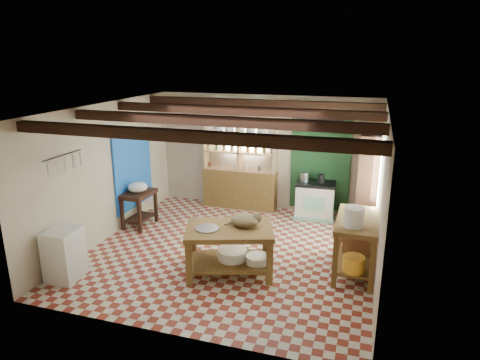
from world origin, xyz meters
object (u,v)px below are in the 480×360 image
(work_table, at_px, (229,250))
(cat, at_px, (245,220))
(prep_table, at_px, (139,209))
(stove, at_px, (315,200))
(white_cabinet, at_px, (64,254))
(right_counter, at_px, (356,246))

(work_table, relative_size, cat, 3.06)
(work_table, distance_m, prep_table, 2.75)
(stove, height_order, cat, cat)
(prep_table, height_order, white_cabinet, white_cabinet)
(prep_table, relative_size, white_cabinet, 0.90)
(work_table, height_order, right_counter, right_counter)
(prep_table, distance_m, right_counter, 4.44)
(work_table, bearing_deg, white_cabinet, -176.98)
(prep_table, height_order, right_counter, right_counter)
(right_counter, bearing_deg, cat, -164.26)
(work_table, height_order, white_cabinet, white_cabinet)
(work_table, relative_size, stove, 1.68)
(right_counter, relative_size, cat, 2.91)
(work_table, distance_m, right_counter, 2.06)
(stove, bearing_deg, white_cabinet, -134.55)
(right_counter, bearing_deg, stove, 113.37)
(prep_table, xyz_separation_m, white_cabinet, (-0.02, -2.28, 0.04))
(prep_table, relative_size, right_counter, 0.56)
(prep_table, bearing_deg, right_counter, -6.88)
(right_counter, bearing_deg, white_cabinet, -159.99)
(work_table, height_order, cat, cat)
(stove, relative_size, prep_table, 1.11)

